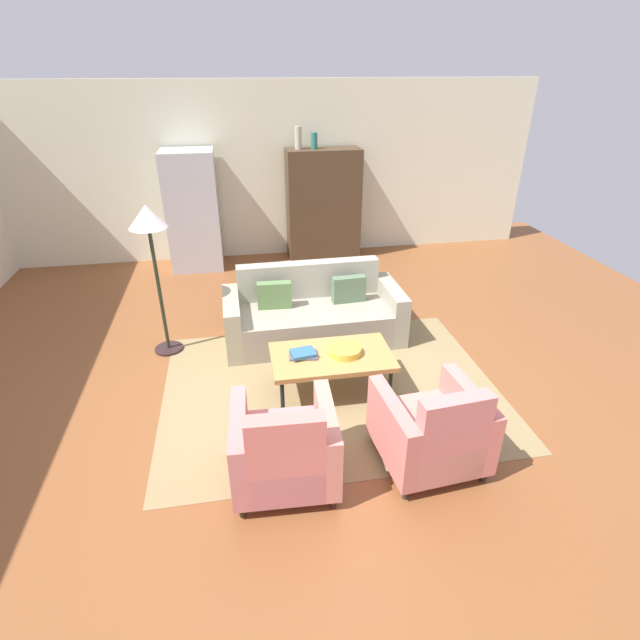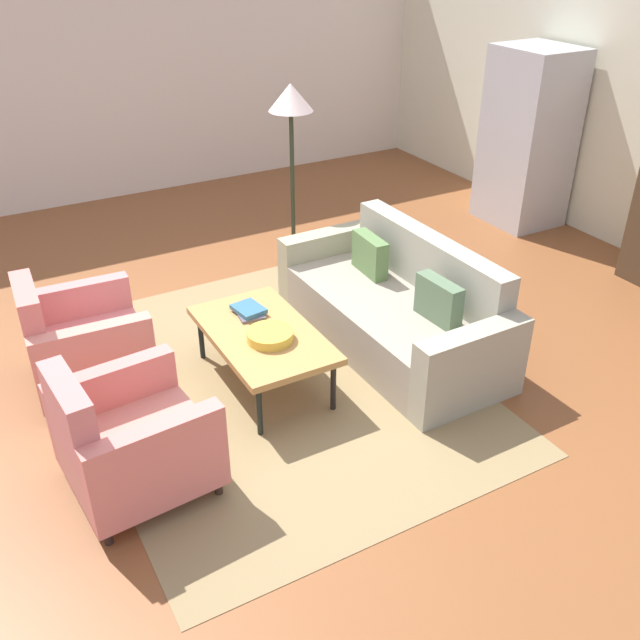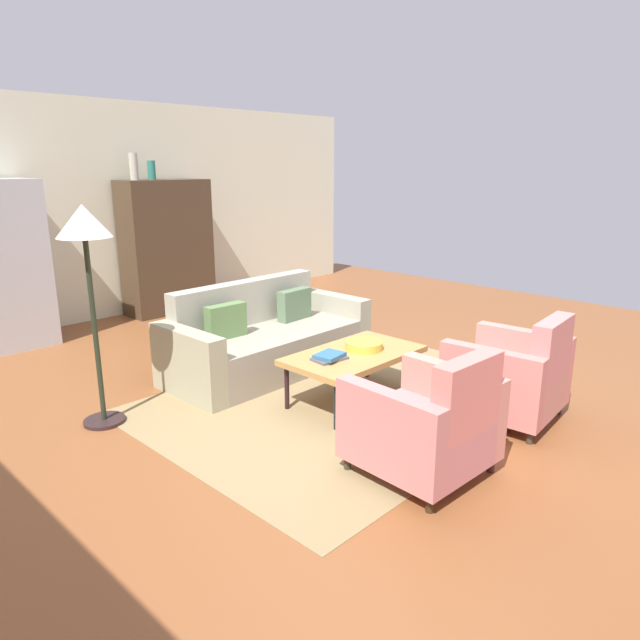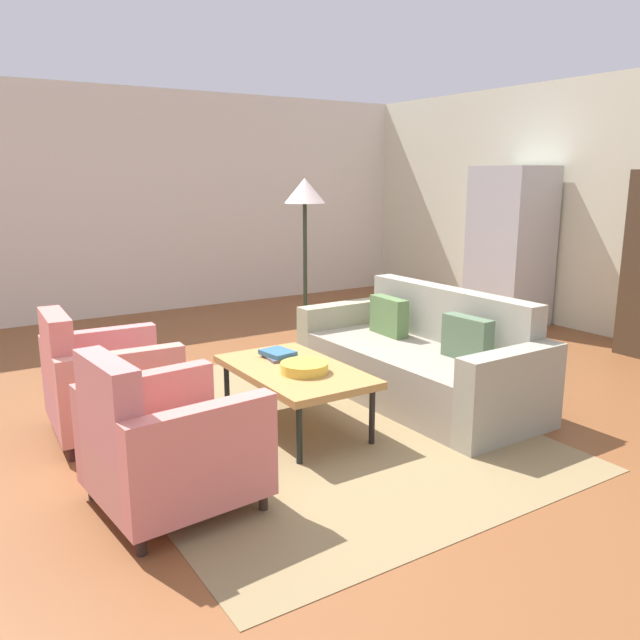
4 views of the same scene
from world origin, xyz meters
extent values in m
plane|color=brown|center=(0.00, 0.00, 0.00)|extent=(10.56, 10.56, 0.00)
cube|color=beige|center=(-4.40, 0.00, 1.40)|extent=(0.12, 8.66, 2.80)
cube|color=olive|center=(0.06, 0.10, 0.00)|extent=(3.40, 2.60, 0.01)
cube|color=gray|center=(0.06, 1.15, 0.21)|extent=(1.75, 0.93, 0.42)
cube|color=#9A9886|center=(0.06, 1.51, 0.43)|extent=(1.74, 0.21, 0.86)
cube|color=gray|center=(1.02, 1.16, 0.31)|extent=(0.19, 0.90, 0.62)
cube|color=#9B9779|center=(-0.90, 1.13, 0.31)|extent=(0.19, 0.90, 0.62)
cube|color=#536C4F|center=(0.51, 1.25, 0.58)|extent=(0.41, 0.14, 0.32)
cube|color=#567643|center=(-0.39, 1.24, 0.58)|extent=(0.41, 0.14, 0.32)
cylinder|color=black|center=(-0.47, 0.33, 0.19)|extent=(0.04, 0.04, 0.39)
cylinder|color=black|center=(0.59, 0.33, 0.19)|extent=(0.04, 0.04, 0.39)
cylinder|color=black|center=(-0.47, -0.23, 0.19)|extent=(0.04, 0.04, 0.39)
cylinder|color=black|center=(0.59, -0.23, 0.19)|extent=(0.04, 0.04, 0.39)
cube|color=#AD7E44|center=(0.06, 0.05, 0.41)|extent=(1.20, 0.70, 0.05)
cylinder|color=#342C1E|center=(-0.86, -0.70, 0.05)|extent=(0.05, 0.05, 0.10)
cylinder|color=black|center=(-0.18, -0.73, 0.05)|extent=(0.05, 0.05, 0.10)
cylinder|color=#342312|center=(-0.89, -1.38, 0.05)|extent=(0.05, 0.05, 0.10)
cylinder|color=#361A1A|center=(-0.21, -1.41, 0.05)|extent=(0.05, 0.05, 0.10)
cube|color=#C67375|center=(-0.54, -1.05, 0.25)|extent=(0.60, 0.83, 0.30)
cube|color=#D2726A|center=(-0.55, -1.38, 0.49)|extent=(0.57, 0.17, 0.78)
cube|color=#C57471|center=(-0.88, -1.04, 0.38)|extent=(0.16, 0.80, 0.56)
cube|color=tan|center=(-0.20, -1.07, 0.38)|extent=(0.16, 0.80, 0.56)
cylinder|color=#2E2622|center=(0.30, -0.75, 0.05)|extent=(0.05, 0.05, 0.10)
cylinder|color=#34241B|center=(0.97, -0.69, 0.05)|extent=(0.05, 0.05, 0.10)
cylinder|color=#342B21|center=(0.36, -1.42, 0.05)|extent=(0.05, 0.05, 0.10)
cylinder|color=black|center=(1.03, -1.36, 0.05)|extent=(0.05, 0.05, 0.10)
cube|color=tan|center=(0.66, -1.05, 0.25)|extent=(0.63, 0.85, 0.30)
cube|color=#CB7672|center=(0.69, -1.38, 0.49)|extent=(0.57, 0.19, 0.78)
cube|color=#C8716A|center=(0.33, -1.08, 0.38)|extent=(0.19, 0.81, 0.56)
cube|color=#D5766E|center=(1.00, -1.02, 0.38)|extent=(0.19, 0.81, 0.56)
cylinder|color=gold|center=(0.20, 0.05, 0.47)|extent=(0.32, 0.32, 0.07)
cube|color=#544F5D|center=(-0.22, 0.07, 0.45)|extent=(0.30, 0.21, 0.02)
cube|color=#2D5E84|center=(-0.22, 0.07, 0.48)|extent=(0.26, 0.22, 0.03)
cube|color=#B7BABF|center=(-1.42, 3.88, 0.93)|extent=(0.80, 0.70, 1.85)
cylinder|color=#99999E|center=(-1.37, 4.25, 1.02)|extent=(0.02, 0.02, 0.70)
cylinder|color=#2C1E1F|center=(-1.66, 1.19, 0.01)|extent=(0.32, 0.32, 0.03)
cylinder|color=#232C1D|center=(-1.66, 1.19, 0.76)|extent=(0.04, 0.04, 1.45)
cone|color=silver|center=(-1.66, 1.19, 1.60)|extent=(0.40, 0.40, 0.24)
camera|label=1|loc=(-0.77, -3.97, 2.99)|focal=27.31mm
camera|label=2|loc=(3.98, -1.67, 3.03)|focal=39.42mm
camera|label=3|loc=(-3.50, -2.98, 2.00)|focal=32.24mm
camera|label=4|loc=(3.77, -2.11, 1.75)|focal=36.01mm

